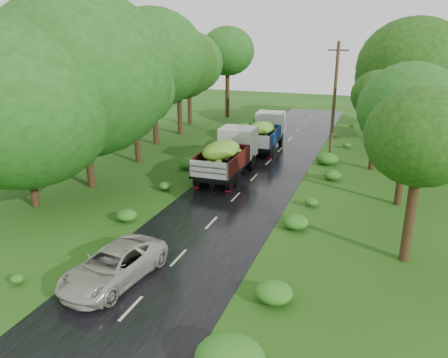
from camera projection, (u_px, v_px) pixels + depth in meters
The scene contains 10 objects.
ground at pixel (131, 309), 15.93m from camera, with size 120.00×120.00×0.00m, color #1D420E.
road at pixel (188, 248), 20.38m from camera, with size 6.50×80.00×0.02m, color black.
road_lines at pixel (196, 239), 21.26m from camera, with size 0.12×69.60×0.00m.
truck_near at pixel (229, 152), 30.02m from camera, with size 2.62×7.17×3.00m.
truck_far at pixel (265, 131), 37.00m from camera, with size 2.68×6.87×2.85m.
car at pixel (113, 266), 17.47m from camera, with size 2.29×4.96×1.38m, color #A8A395.
utility_pole at pixel (334, 99), 33.76m from camera, with size 1.57×0.26×8.93m.
trees_left at pixel (141, 71), 34.10m from camera, with size 6.48×33.81×9.39m.
trees_right at pixel (403, 84), 33.42m from camera, with size 5.91×32.93×8.59m.
shrubs at pixel (245, 182), 28.28m from camera, with size 11.90×44.00×0.70m.
Camera 1 is at (7.84, -11.57, 9.62)m, focal length 35.00 mm.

